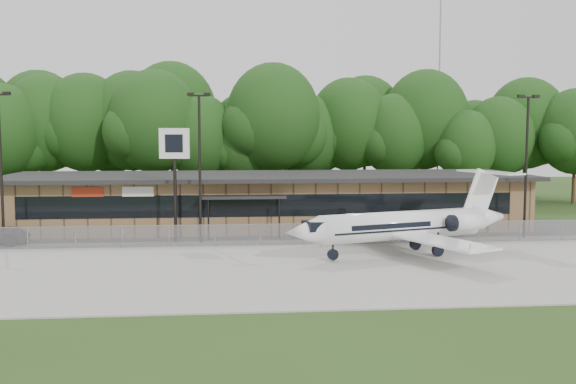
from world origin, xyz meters
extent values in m
plane|color=#2C3F16|center=(0.00, 0.00, 0.00)|extent=(160.00, 160.00, 0.00)
cube|color=#9E9B93|center=(0.00, 8.00, 0.04)|extent=(64.00, 18.00, 0.08)
cube|color=#383835|center=(0.00, 19.50, 0.03)|extent=(50.00, 9.00, 0.06)
cube|color=olive|center=(0.00, 24.00, 2.00)|extent=(40.00, 10.00, 4.00)
cube|color=black|center=(0.00, 18.98, 2.30)|extent=(36.00, 0.08, 1.60)
cube|color=black|center=(0.00, 23.50, 4.15)|extent=(41.00, 11.50, 0.30)
cube|color=black|center=(-2.00, 18.40, 3.00)|extent=(6.00, 1.60, 0.20)
cube|color=#A32B14|center=(-13.00, 18.95, 3.40)|extent=(2.20, 0.06, 0.70)
cube|color=silver|center=(-9.50, 18.95, 3.40)|extent=(2.20, 0.06, 0.70)
cube|color=gray|center=(0.00, 15.00, 0.75)|extent=(46.00, 0.03, 1.50)
cube|color=gray|center=(0.00, 15.00, 1.50)|extent=(46.00, 0.04, 0.04)
cylinder|color=gray|center=(22.00, 48.00, 12.50)|extent=(0.20, 0.20, 25.00)
cylinder|color=black|center=(-18.00, 16.50, 5.00)|extent=(0.18, 0.18, 10.00)
cube|color=black|center=(-17.45, 16.50, 10.12)|extent=(0.45, 0.30, 0.22)
cylinder|color=black|center=(-5.00, 16.50, 5.00)|extent=(0.18, 0.18, 10.00)
cube|color=black|center=(-5.00, 16.50, 10.05)|extent=(1.20, 0.12, 0.12)
cube|color=black|center=(-5.55, 16.50, 10.12)|extent=(0.45, 0.30, 0.22)
cube|color=black|center=(-4.45, 16.50, 10.12)|extent=(0.45, 0.30, 0.22)
cylinder|color=black|center=(18.00, 16.50, 5.00)|extent=(0.18, 0.18, 10.00)
cube|color=black|center=(18.00, 16.50, 10.05)|extent=(1.20, 0.12, 0.12)
cube|color=black|center=(17.45, 16.50, 10.12)|extent=(0.45, 0.30, 0.22)
cube|color=black|center=(18.55, 16.50, 10.12)|extent=(0.45, 0.30, 0.22)
cylinder|color=white|center=(7.33, 10.70, 1.85)|extent=(10.88, 4.94, 1.74)
cone|color=white|center=(1.12, 8.73, 1.85)|extent=(2.60, 2.31, 1.74)
cone|color=white|center=(13.64, 12.70, 2.01)|extent=(2.80, 2.38, 1.74)
cube|color=white|center=(8.93, 7.45, 1.36)|extent=(4.25, 6.93, 0.13)
cube|color=white|center=(6.76, 14.28, 1.36)|extent=(4.25, 6.93, 0.13)
cylinder|color=white|center=(11.46, 10.58, 2.01)|extent=(2.57, 1.65, 0.98)
cylinder|color=white|center=(10.64, 13.17, 2.01)|extent=(2.57, 1.65, 0.98)
cube|color=white|center=(13.12, 12.54, 3.58)|extent=(2.59, 0.95, 3.27)
cube|color=white|center=(13.74, 12.73, 4.94)|extent=(2.86, 5.19, 0.11)
cube|color=black|center=(1.84, 8.96, 2.15)|extent=(1.43, 1.57, 0.54)
cube|color=black|center=(9.19, 11.29, 0.38)|extent=(1.62, 2.75, 0.76)
cylinder|color=black|center=(2.98, 9.32, 0.38)|extent=(0.82, 0.82, 0.24)
cylinder|color=black|center=(-6.71, 16.80, 3.75)|extent=(0.26, 0.26, 7.50)
cube|color=silver|center=(-6.71, 16.80, 6.84)|extent=(2.07, 0.53, 2.06)
cube|color=black|center=(-6.72, 16.68, 6.84)|extent=(1.21, 0.21, 1.22)
camera|label=1|loc=(-3.02, -27.22, 7.49)|focal=40.00mm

